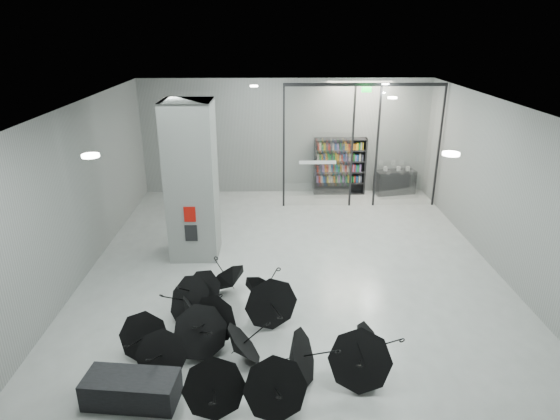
{
  "coord_description": "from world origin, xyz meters",
  "views": [
    {
      "loc": [
        -0.52,
        -9.44,
        5.65
      ],
      "look_at": [
        -0.3,
        1.5,
        1.4
      ],
      "focal_mm": 30.63,
      "sensor_mm": 36.0,
      "label": 1
    }
  ],
  "objects_px": {
    "shop_counter": "(395,182)",
    "bookshelf": "(340,166)",
    "umbrella_cluster": "(240,333)",
    "bench": "(132,389)",
    "column": "(192,181)"
  },
  "relations": [
    {
      "from": "bench",
      "to": "shop_counter",
      "type": "distance_m",
      "value": 12.06
    },
    {
      "from": "column",
      "to": "umbrella_cluster",
      "type": "height_order",
      "value": "column"
    },
    {
      "from": "bench",
      "to": "bookshelf",
      "type": "xyz_separation_m",
      "value": [
        4.68,
        10.1,
        0.76
      ]
    },
    {
      "from": "shop_counter",
      "to": "umbrella_cluster",
      "type": "xyz_separation_m",
      "value": [
        -5.01,
        -8.7,
        -0.11
      ]
    },
    {
      "from": "umbrella_cluster",
      "to": "column",
      "type": "bearing_deg",
      "value": 109.21
    },
    {
      "from": "column",
      "to": "bench",
      "type": "bearing_deg",
      "value": -92.8
    },
    {
      "from": "bench",
      "to": "umbrella_cluster",
      "type": "bearing_deg",
      "value": 45.69
    },
    {
      "from": "bookshelf",
      "to": "column",
      "type": "bearing_deg",
      "value": -132.26
    },
    {
      "from": "shop_counter",
      "to": "bookshelf",
      "type": "bearing_deg",
      "value": 167.48
    },
    {
      "from": "column",
      "to": "shop_counter",
      "type": "height_order",
      "value": "column"
    },
    {
      "from": "column",
      "to": "bookshelf",
      "type": "relative_size",
      "value": 2.0
    },
    {
      "from": "bookshelf",
      "to": "shop_counter",
      "type": "relative_size",
      "value": 1.43
    },
    {
      "from": "bench",
      "to": "shop_counter",
      "type": "bearing_deg",
      "value": 62.92
    },
    {
      "from": "bookshelf",
      "to": "umbrella_cluster",
      "type": "relative_size",
      "value": 0.4
    },
    {
      "from": "column",
      "to": "umbrella_cluster",
      "type": "distance_m",
      "value": 4.56
    }
  ]
}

